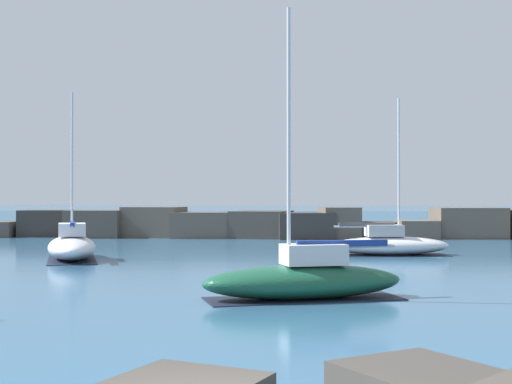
% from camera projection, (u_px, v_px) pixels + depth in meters
% --- Properties ---
extents(open_sea_beyond, '(400.00, 116.00, 0.01)m').
position_uv_depth(open_sea_beyond, '(302.00, 217.00, 116.88)').
color(open_sea_beyond, '#235175').
rests_on(open_sea_beyond, ground).
extents(breakwater_jetty, '(59.38, 7.04, 2.44)m').
position_uv_depth(breakwater_jetty, '(311.00, 225.00, 56.77)').
color(breakwater_jetty, '#383330').
rests_on(breakwater_jetty, ground).
extents(sailboat_moored_0, '(4.57, 7.39, 8.67)m').
position_uv_depth(sailboat_moored_0, '(72.00, 246.00, 36.53)').
color(sailboat_moored_0, silver).
rests_on(sailboat_moored_0, ground).
extents(sailboat_moored_2, '(6.84, 3.29, 8.67)m').
position_uv_depth(sailboat_moored_2, '(389.00, 244.00, 39.31)').
color(sailboat_moored_2, silver).
rests_on(sailboat_moored_2, ground).
extents(sailboat_moored_3, '(6.77, 4.02, 9.09)m').
position_uv_depth(sailboat_moored_3, '(305.00, 279.00, 22.22)').
color(sailboat_moored_3, '#195138').
rests_on(sailboat_moored_3, ground).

